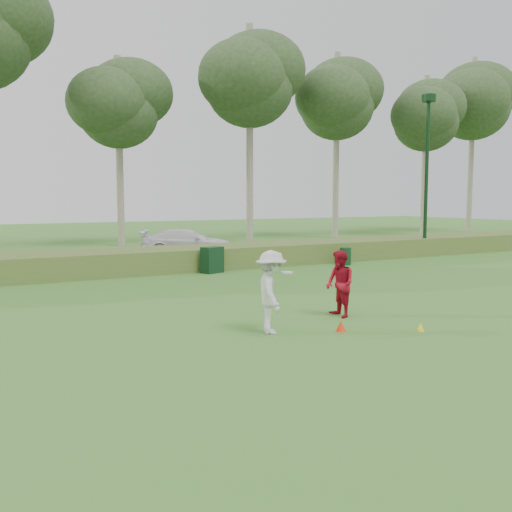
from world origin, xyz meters
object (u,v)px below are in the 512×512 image
cone_orange (341,326)px  utility_cabinet (212,260)px  player_red (340,284)px  player_white (271,292)px  cone_yellow (421,327)px  car_right (188,242)px  lamp_post (427,146)px  trash_bin (345,256)px

cone_orange → utility_cabinet: utility_cabinet is taller
player_red → utility_cabinet: 9.29m
player_white → cone_yellow: player_white is taller
player_red → car_right: player_red is taller
lamp_post → player_white: size_ratio=4.45×
trash_bin → lamp_post: bearing=11.6°
cone_yellow → car_right: car_right is taller
utility_cabinet → car_right: bearing=57.9°
lamp_post → player_red: bearing=-142.9°
lamp_post → utility_cabinet: bearing=-176.2°
player_white → cone_orange: (1.44, -0.64, -0.80)m
lamp_post → cone_yellow: lamp_post is taller
lamp_post → cone_orange: lamp_post is taller
cone_orange → car_right: (3.30, 16.75, 0.62)m
player_white → utility_cabinet: (3.19, 9.87, -0.40)m
player_red → cone_orange: player_red is taller
cone_orange → cone_yellow: cone_orange is taller
cone_yellow → utility_cabinet: utility_cabinet is taller
cone_orange → car_right: size_ratio=0.05×
player_white → trash_bin: size_ratio=2.39×
player_red → utility_cabinet: size_ratio=1.61×
trash_bin → car_right: car_right is taller
player_red → cone_orange: bearing=-30.7°
car_right → player_white: bearing=-171.6°
player_red → car_right: 15.65m
cone_orange → cone_yellow: (1.56, -0.87, -0.03)m
cone_yellow → trash_bin: trash_bin is taller
lamp_post → car_right: size_ratio=1.75×
cone_orange → trash_bin: trash_bin is taller
lamp_post → car_right: 13.15m
lamp_post → cone_yellow: (-12.70, -12.21, -5.50)m
cone_orange → cone_yellow: size_ratio=1.30×
car_right → player_red: bearing=-163.9°
player_white → player_red: 2.47m
utility_cabinet → cone_orange: bearing=-117.7°
player_red → cone_yellow: bearing=22.1°
player_red → cone_yellow: size_ratio=8.85×
player_white → utility_cabinet: 10.39m
cone_yellow → car_right: 17.71m
lamp_post → player_red: size_ratio=4.88×
player_white → trash_bin: 13.42m
cone_orange → lamp_post: bearing=38.5°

